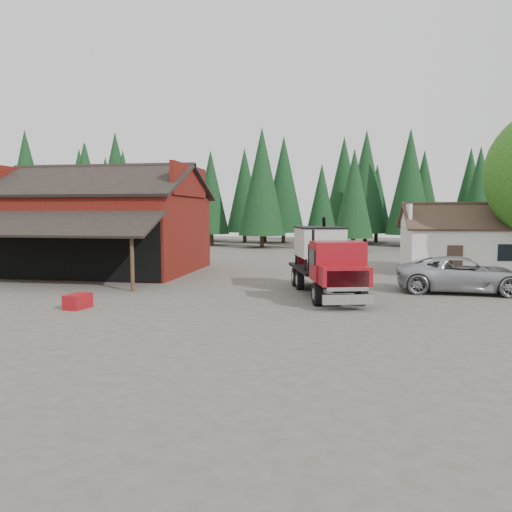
# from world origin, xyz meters

# --- Properties ---
(ground) EXTENTS (120.00, 120.00, 0.00)m
(ground) POSITION_xyz_m (0.00, 0.00, 0.00)
(ground) COLOR #4E463D
(ground) RESTS_ON ground
(red_barn) EXTENTS (12.80, 13.63, 7.18)m
(red_barn) POSITION_xyz_m (-11.00, 9.90, 2.69)
(red_barn) COLOR #621810
(red_barn) RESTS_ON ground
(farmhouse) EXTENTS (8.60, 6.42, 4.65)m
(farmhouse) POSITION_xyz_m (13.00, 13.00, 1.67)
(farmhouse) COLOR silver
(farmhouse) RESTS_ON ground
(conifer_backdrop) EXTENTS (76.00, 16.00, 16.00)m
(conifer_backdrop) POSITION_xyz_m (0.00, 42.00, 0.00)
(conifer_backdrop) COLOR black
(conifer_backdrop) RESTS_ON ground
(near_pine_a) EXTENTS (4.40, 4.40, 11.40)m
(near_pine_a) POSITION_xyz_m (-22.00, 28.00, 6.39)
(near_pine_a) COLOR #382619
(near_pine_a) RESTS_ON ground
(near_pine_b) EXTENTS (3.96, 3.96, 10.40)m
(near_pine_b) POSITION_xyz_m (6.00, 30.00, 5.89)
(near_pine_b) COLOR #382619
(near_pine_b) RESTS_ON ground
(near_pine_d) EXTENTS (5.28, 5.28, 13.40)m
(near_pine_d) POSITION_xyz_m (-4.00, 34.00, 7.39)
(near_pine_d) COLOR #382619
(near_pine_d) RESTS_ON ground
(feed_truck) EXTENTS (4.21, 8.62, 3.76)m
(feed_truck) POSITION_xyz_m (4.00, 2.67, 1.76)
(feed_truck) COLOR black
(feed_truck) RESTS_ON ground
(silver_car) EXTENTS (6.59, 3.38, 1.78)m
(silver_car) POSITION_xyz_m (10.73, 4.51, 0.89)
(silver_car) COLOR #A3A6AA
(silver_car) RESTS_ON ground
(equip_box) EXTENTS (0.87, 1.20, 0.60)m
(equip_box) POSITION_xyz_m (-6.00, -2.53, 0.30)
(equip_box) COLOR maroon
(equip_box) RESTS_ON ground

